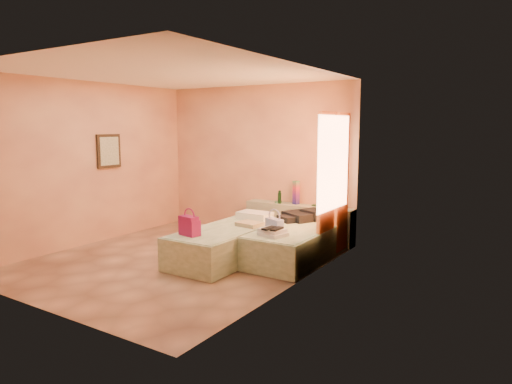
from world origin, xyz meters
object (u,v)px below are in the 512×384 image
bed_right (297,243)px  blue_handbag (274,225)px  magenta_handbag (190,226)px  bed_left (227,244)px  headboard_ledge (298,223)px  towel_stack (273,232)px  flower_vase (333,202)px  water_bottle (280,197)px  green_book (317,205)px

bed_right → blue_handbag: bearing=-112.1°
magenta_handbag → bed_left: bearing=85.9°
bed_left → magenta_handbag: bearing=-104.6°
headboard_ledge → bed_right: headboard_ledge is taller
headboard_ledge → bed_left: 1.71m
towel_stack → blue_handbag: bearing=116.1°
towel_stack → flower_vase: bearing=82.9°
blue_handbag → towel_stack: blue_handbag is taller
water_bottle → flower_vase: 1.04m
towel_stack → bed_right: bearing=86.0°
bed_right → water_bottle: bearing=131.1°
bed_left → water_bottle: size_ratio=8.83×
bed_left → green_book: 1.90m
bed_right → green_book: green_book is taller
bed_left → towel_stack: size_ratio=5.71×
headboard_ledge → towel_stack: (0.48, -1.72, 0.23)m
green_book → flower_vase: 0.39m
flower_vase → blue_handbag: 1.47m
bed_right → flower_vase: 1.13m
bed_left → towel_stack: 0.91m
bed_right → magenta_handbag: 1.71m
bed_left → green_book: size_ratio=12.67×
headboard_ledge → blue_handbag: size_ratio=6.88×
magenta_handbag → blue_handbag: bearing=53.4°
water_bottle → magenta_handbag: bearing=-94.7°
bed_right → magenta_handbag: (-1.07, -1.28, 0.39)m
headboard_ledge → flower_vase: size_ratio=8.34×
water_bottle → towel_stack: 1.87m
flower_vase → magenta_handbag: (-1.23, -2.27, -0.13)m
flower_vase → magenta_handbag: size_ratio=0.82×
magenta_handbag → towel_stack: bearing=40.7°
bed_left → flower_vase: 1.99m
headboard_ledge → water_bottle: bearing=-169.6°
headboard_ledge → magenta_handbag: 2.41m
green_book → blue_handbag: (0.03, -1.53, -0.07)m
bed_right → flower_vase: size_ratio=8.13×
green_book → towel_stack: size_ratio=0.45×
bed_right → green_book: (-0.19, 1.10, 0.41)m
headboard_ledge → water_bottle: 0.57m
bed_left → towel_stack: towel_stack is taller
magenta_handbag → blue_handbag: (0.90, 0.85, -0.04)m
flower_vase → towel_stack: flower_vase is taller
towel_stack → headboard_ledge: bearing=105.5°
green_book → bed_left: bearing=-113.4°
bed_left → water_bottle: bearing=88.6°
bed_left → green_book: (0.71, 1.72, 0.41)m
bed_right → flower_vase: flower_vase is taller
bed_right → water_bottle: 1.42m
bed_left → magenta_handbag: magenta_handbag is taller
green_book → towel_stack: 1.79m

